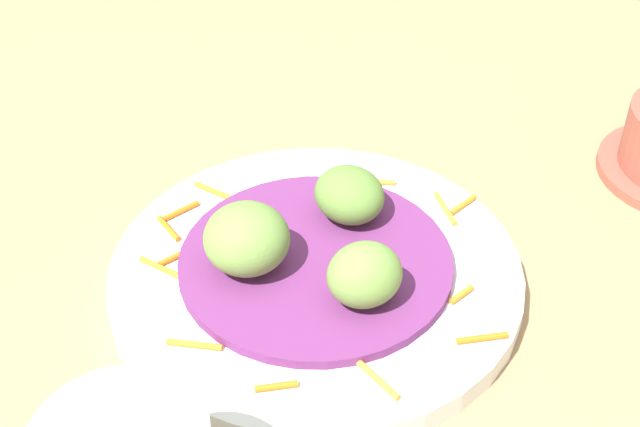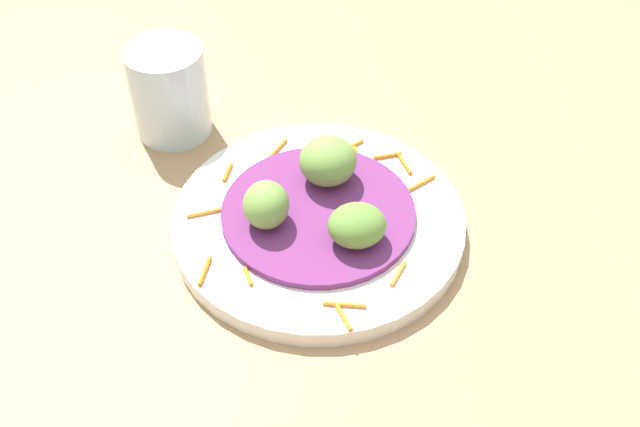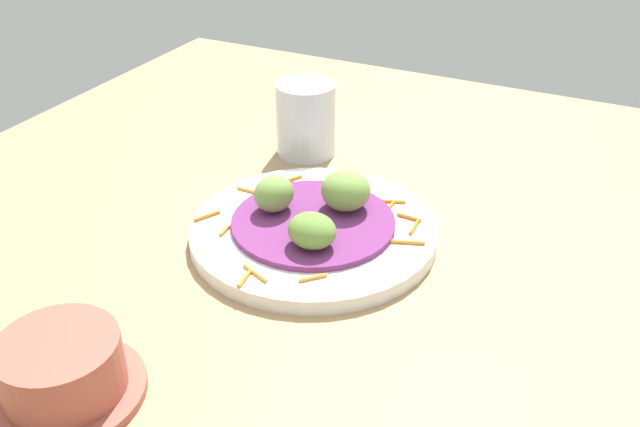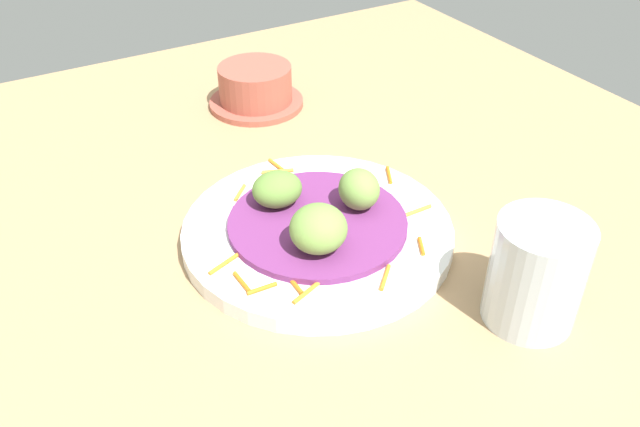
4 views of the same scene
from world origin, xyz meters
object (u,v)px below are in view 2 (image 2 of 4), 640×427
guac_scoop_left (361,225)px  guac_scoop_center (330,160)px  guac_scoop_right (267,208)px  water_glass (169,91)px  main_plate (319,224)px

guac_scoop_left → guac_scoop_center: bearing=0.7°
guac_scoop_left → guac_scoop_right: size_ratio=1.10×
guac_scoop_center → guac_scoop_right: 8.36cm
water_glass → guac_scoop_center: bearing=-139.3°
main_plate → guac_scoop_left: guac_scoop_left is taller
main_plate → guac_scoop_center: guac_scoop_center is taller
guac_scoop_center → water_glass: size_ratio=0.56×
guac_scoop_left → guac_scoop_center: (8.36, 0.10, 0.47)cm
main_plate → guac_scoop_left: 5.84cm
guac_scoop_center → main_plate: bearing=150.7°
main_plate → guac_scoop_right: bearing=90.7°
guac_scoop_left → guac_scoop_right: 8.36cm
main_plate → guac_scoop_right: size_ratio=5.79×
main_plate → guac_scoop_right: guac_scoop_right is taller
main_plate → water_glass: 22.09cm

